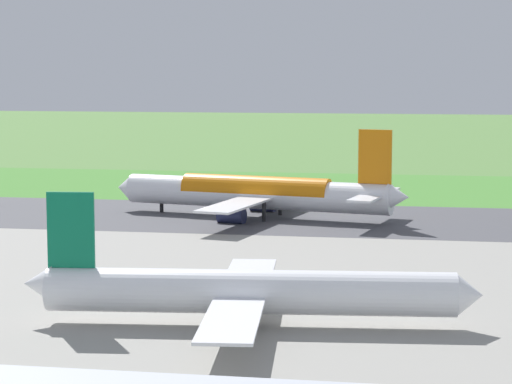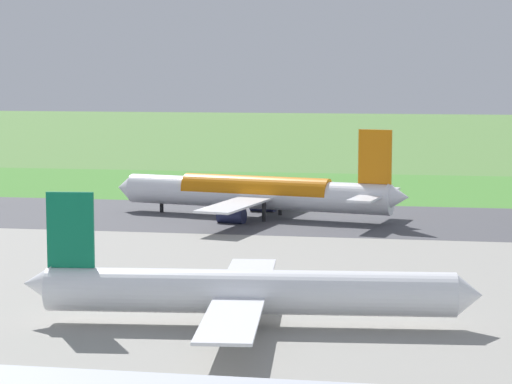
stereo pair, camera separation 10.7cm
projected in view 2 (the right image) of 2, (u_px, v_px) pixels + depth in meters
ground_plane at (272, 218)px, 180.43m from camera, size 800.00×800.00×0.00m
runway_asphalt at (272, 218)px, 180.43m from camera, size 600.00×37.97×0.06m
apron_concrete at (169, 313)px, 111.20m from camera, size 440.00×110.00×0.05m
grass_verge_foreground at (299, 193)px, 216.24m from camera, size 600.00×80.00×0.04m
airliner_main at (258, 193)px, 180.24m from camera, size 53.81×44.32×15.88m
airliner_parked_mid at (247, 291)px, 104.85m from camera, size 46.61×38.20×13.60m
no_stopping_sign at (178, 185)px, 215.66m from camera, size 0.60×0.10×2.73m
traffic_cone_orange at (167, 188)px, 222.11m from camera, size 0.40×0.40×0.55m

